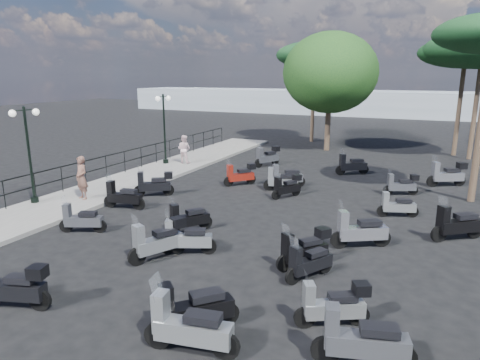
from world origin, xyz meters
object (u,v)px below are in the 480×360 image
at_px(lamp_post_2, 164,124).
at_px(scooter_16, 188,328).
at_px(pine_0, 466,53).
at_px(scooter_6, 186,239).
at_px(woman, 82,178).
at_px(scooter_0, 13,287).
at_px(scooter_4, 267,157).
at_px(scooter_1, 81,220).
at_px(scooter_15, 286,177).
at_px(scooter_18, 309,263).
at_px(scooter_20, 401,185).
at_px(scooter_7, 158,241).
at_px(scooter_9, 240,175).
at_px(scooter_19, 360,231).
at_px(scooter_25, 457,225).
at_px(scooter_21, 352,166).
at_px(scooter_26, 447,175).
at_px(scooter_8, 287,187).
at_px(lamp_post_1, 29,149).
at_px(pedestrian_far, 184,149).
at_px(scooter_2, 123,197).
at_px(broadleaf_tree, 330,73).
at_px(scooter_13, 188,219).
at_px(scooter_17, 361,341).
at_px(pine_2, 315,55).
at_px(scooter_3, 154,184).
at_px(scooter_14, 281,181).
at_px(scooter_23, 333,305).
at_px(scooter_24, 397,206).
at_px(scooter_11, 193,310).

height_order(lamp_post_2, scooter_16, lamp_post_2).
bearing_deg(pine_0, scooter_6, -109.72).
xyz_separation_m(woman, scooter_0, (4.65, -6.80, -0.50)).
relative_size(scooter_4, scooter_6, 1.07).
xyz_separation_m(scooter_1, scooter_15, (4.22, 8.33, 0.05)).
height_order(scooter_1, scooter_18, scooter_18).
height_order(scooter_6, scooter_20, scooter_6).
bearing_deg(scooter_7, scooter_9, -54.78).
xyz_separation_m(scooter_0, scooter_18, (5.51, 4.10, -0.09)).
bearing_deg(scooter_16, scooter_6, 22.02).
height_order(scooter_0, scooter_19, scooter_19).
height_order(scooter_18, scooter_25, scooter_25).
relative_size(scooter_6, scooter_18, 1.11).
relative_size(scooter_1, scooter_7, 0.87).
relative_size(scooter_21, scooter_26, 0.92).
height_order(scooter_8, scooter_16, scooter_16).
distance_m(scooter_6, scooter_20, 10.50).
relative_size(lamp_post_1, scooter_20, 2.67).
distance_m(scooter_8, scooter_18, 7.39).
xyz_separation_m(woman, scooter_20, (11.62, 6.53, -0.58)).
bearing_deg(pedestrian_far, scooter_7, 117.15).
xyz_separation_m(scooter_2, scooter_6, (4.51, -2.67, -0.02)).
relative_size(woman, scooter_9, 1.31).
relative_size(scooter_0, pine_0, 0.23).
relative_size(woman, broadleaf_tree, 0.22).
relative_size(scooter_2, scooter_13, 1.23).
bearing_deg(scooter_0, scooter_8, -31.14).
bearing_deg(scooter_0, scooter_16, -103.99).
distance_m(scooter_26, pine_0, 10.66).
xyz_separation_m(woman, scooter_7, (6.01, -3.28, -0.48)).
xyz_separation_m(scooter_9, scooter_17, (7.29, -10.76, 0.02)).
bearing_deg(scooter_21, scooter_9, 101.38).
relative_size(scooter_21, pine_2, 0.21).
xyz_separation_m(scooter_7, scooter_20, (5.61, 9.81, -0.09)).
distance_m(lamp_post_2, scooter_3, 6.54).
relative_size(woman, scooter_4, 1.06).
distance_m(scooter_14, scooter_23, 10.55).
bearing_deg(lamp_post_1, scooter_17, 0.79).
xyz_separation_m(scooter_18, scooter_24, (1.56, 6.08, -0.02)).
height_order(scooter_21, pine_2, pine_2).
height_order(scooter_3, pine_2, pine_2).
bearing_deg(scooter_8, scooter_6, 114.77).
bearing_deg(scooter_7, scooter_25, -120.46).
height_order(scooter_4, scooter_11, scooter_11).
distance_m(scooter_4, scooter_14, 5.32).
xyz_separation_m(scooter_25, scooter_26, (-0.21, 7.22, 0.04)).
height_order(scooter_14, scooter_24, scooter_14).
height_order(scooter_14, scooter_18, scooter_14).
relative_size(scooter_23, pine_0, 0.20).
height_order(pedestrian_far, scooter_11, pedestrian_far).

